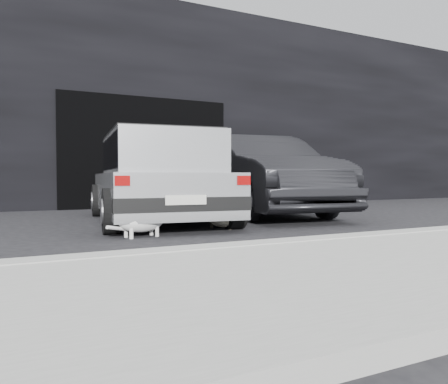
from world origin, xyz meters
name	(u,v)px	position (x,y,z in m)	size (l,w,h in m)	color
ground	(158,227)	(0.00, 0.00, 0.00)	(80.00, 80.00, 0.00)	black
building_facade	(126,113)	(1.00, 6.00, 2.50)	(34.00, 4.00, 5.00)	black
garage_opening	(147,152)	(1.00, 3.99, 1.30)	(4.00, 0.10, 2.60)	black
curb	(331,242)	(1.00, -2.60, 0.06)	(18.00, 0.25, 0.12)	#979792
sidewalk	(435,264)	(1.00, -3.80, 0.06)	(18.00, 2.20, 0.11)	#979792
silver_hatchback	(157,174)	(0.19, 0.62, 0.77)	(2.25, 4.00, 1.41)	silver
second_car	(257,174)	(2.38, 1.21, 0.77)	(1.63, 4.68, 1.54)	black
cat_siamese	(227,219)	(0.80, -0.64, 0.14)	(0.49, 0.82, 0.30)	beige
cat_white	(145,221)	(-0.47, -0.94, 0.19)	(0.84, 0.39, 0.40)	silver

